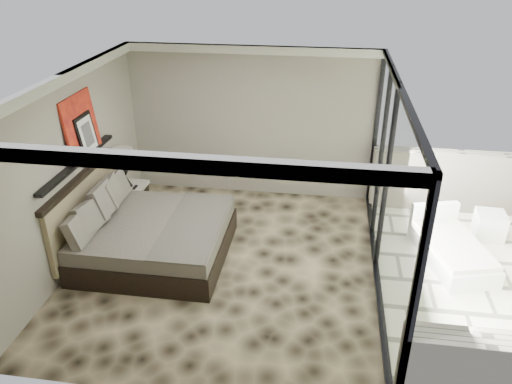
# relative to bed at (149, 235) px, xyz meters

# --- Properties ---
(floor) EXTENTS (5.00, 5.00, 0.00)m
(floor) POSITION_rel_bed_xyz_m (1.21, -0.08, -0.36)
(floor) COLOR black
(floor) RESTS_ON ground
(ceiling) EXTENTS (4.50, 5.00, 0.02)m
(ceiling) POSITION_rel_bed_xyz_m (1.21, -0.08, 2.43)
(ceiling) COLOR silver
(ceiling) RESTS_ON back_wall
(back_wall) EXTENTS (4.50, 0.02, 2.80)m
(back_wall) POSITION_rel_bed_xyz_m (1.21, 2.41, 1.04)
(back_wall) COLOR gray
(back_wall) RESTS_ON floor
(left_wall) EXTENTS (0.02, 5.00, 2.80)m
(left_wall) POSITION_rel_bed_xyz_m (-1.03, -0.08, 1.04)
(left_wall) COLOR gray
(left_wall) RESTS_ON floor
(glass_wall) EXTENTS (0.08, 5.00, 2.80)m
(glass_wall) POSITION_rel_bed_xyz_m (3.46, -0.08, 1.04)
(glass_wall) COLOR white
(glass_wall) RESTS_ON floor
(terrace_slab) EXTENTS (3.00, 5.00, 0.12)m
(terrace_slab) POSITION_rel_bed_xyz_m (4.96, -0.08, -0.42)
(terrace_slab) COLOR beige
(terrace_slab) RESTS_ON ground
(picture_ledge) EXTENTS (0.12, 2.20, 0.05)m
(picture_ledge) POSITION_rel_bed_xyz_m (-0.97, 0.02, 1.14)
(picture_ledge) COLOR black
(picture_ledge) RESTS_ON left_wall
(bed) EXTENTS (2.21, 2.14, 1.22)m
(bed) POSITION_rel_bed_xyz_m (0.00, 0.00, 0.00)
(bed) COLOR black
(bed) RESTS_ON floor
(nightstand) EXTENTS (0.67, 0.67, 0.51)m
(nightstand) POSITION_rel_bed_xyz_m (-0.78, 1.32, -0.10)
(nightstand) COLOR black
(nightstand) RESTS_ON floor
(table_lamp) EXTENTS (0.38, 0.38, 0.70)m
(table_lamp) POSITION_rel_bed_xyz_m (-0.83, 1.26, 0.61)
(table_lamp) COLOR black
(table_lamp) RESTS_ON nightstand
(abstract_canvas) EXTENTS (0.13, 0.90, 0.90)m
(abstract_canvas) POSITION_rel_bed_xyz_m (-0.98, 0.30, 1.62)
(abstract_canvas) COLOR #B7340F
(abstract_canvas) RESTS_ON picture_ledge
(framed_print) EXTENTS (0.11, 0.50, 0.60)m
(framed_print) POSITION_rel_bed_xyz_m (-0.93, 0.32, 1.47)
(framed_print) COLOR black
(framed_print) RESTS_ON picture_ledge
(ottoman) EXTENTS (0.47, 0.47, 0.45)m
(ottoman) POSITION_rel_bed_xyz_m (5.35, 1.32, -0.14)
(ottoman) COLOR silver
(ottoman) RESTS_ON terrace_slab
(lounger) EXTENTS (1.15, 1.71, 0.61)m
(lounger) POSITION_rel_bed_xyz_m (4.60, 0.57, -0.17)
(lounger) COLOR white
(lounger) RESTS_ON terrace_slab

